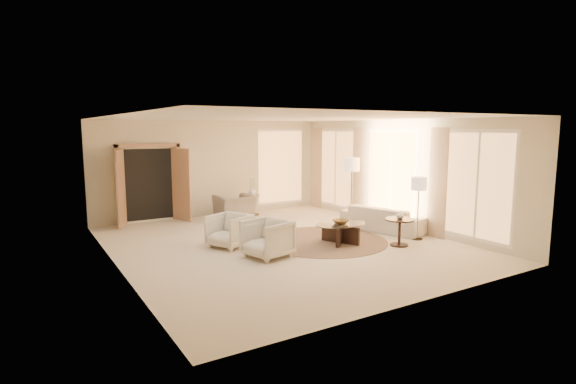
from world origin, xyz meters
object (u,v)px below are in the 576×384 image
coffee_table (340,231)px  bowl (341,222)px  armchair_left (229,229)px  armchair_right (267,237)px  side_table (252,203)px  side_vase (252,192)px  floor_lamp_near (352,167)px  end_table (400,227)px  accent_chair (235,203)px  end_vase (400,215)px  sofa (384,218)px  floor_lamp_far (419,186)px

coffee_table → bowl: (0.00, 0.00, 0.21)m
armchair_left → armchair_right: size_ratio=0.95×
side_table → side_vase: (0.00, -0.00, 0.35)m
side_table → floor_lamp_near: bearing=-49.7°
side_table → end_table: bearing=-76.7°
accent_chair → end_vase: bearing=110.1°
bowl → side_vase: bearing=92.5°
sofa → side_table: 4.06m
end_table → side_vase: bearing=103.3°
floor_lamp_far → sofa: bearing=90.8°
floor_lamp_near → side_vase: bearing=130.3°
armchair_right → accent_chair: 4.06m
coffee_table → floor_lamp_near: floor_lamp_near is taller
armchair_right → side_table: armchair_right is taller
side_vase → bowl: bearing=-87.5°
bowl → end_vase: size_ratio=2.09×
armchair_right → side_table: bearing=143.2°
armchair_right → side_table: 4.50m
coffee_table → floor_lamp_far: bearing=-20.6°
armchair_left → accent_chair: bearing=128.9°
sofa → floor_lamp_near: (0.01, 1.32, 1.20)m
side_table → side_vase: 0.35m
floor_lamp_near → sofa: bearing=-90.6°
sofa → floor_lamp_near: 1.78m
armchair_right → side_vase: (1.76, 4.14, 0.29)m
bowl → side_table: bearing=92.5°
armchair_left → bowl: 2.49m
armchair_left → armchair_right: 1.17m
armchair_right → end_vase: size_ratio=4.91×
accent_chair → bowl: bearing=101.3°
coffee_table → bowl: bearing=0.0°
side_table → side_vase: side_vase is taller
coffee_table → side_vase: side_vase is taller
floor_lamp_near → floor_lamp_far: floor_lamp_near is taller
accent_chair → bowl: accent_chair is taller
floor_lamp_near → end_table: bearing=-106.3°
side_table → armchair_right: bearing=-113.0°
accent_chair → bowl: size_ratio=2.87×
side_table → end_vase: size_ratio=3.51×
armchair_right → floor_lamp_far: 3.81m
side_table → coffee_table: bearing=-87.5°
accent_chair → coffee_table: 3.90m
accent_chair → coffee_table: (0.86, -3.80, -0.16)m
armchair_right → side_vase: 4.51m
sofa → armchair_right: (-3.67, -0.55, 0.11)m
armchair_right → floor_lamp_near: bearing=103.2°
side_table → floor_lamp_near: 3.19m
floor_lamp_near → side_vase: floor_lamp_near is taller
coffee_table → floor_lamp_far: size_ratio=0.97×
end_table → armchair_right: bearing=165.8°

